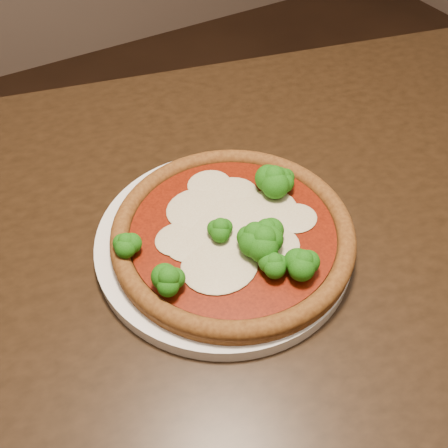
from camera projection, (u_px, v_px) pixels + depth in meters
floor at (301, 447)px, 1.18m from camera, size 4.00×4.00×0.00m
dining_table at (223, 300)px, 0.68m from camera, size 1.43×1.15×0.75m
plate at (224, 241)px, 0.62m from camera, size 0.32×0.32×0.02m
pizza at (236, 231)px, 0.60m from camera, size 0.29×0.29×0.06m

